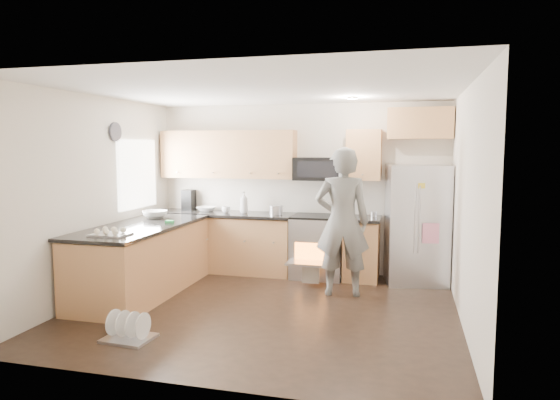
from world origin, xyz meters
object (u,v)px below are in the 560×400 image
(stove_range, at_px, (318,232))
(refrigerator, at_px, (417,225))
(person, at_px, (342,222))
(dish_rack, at_px, (129,332))

(stove_range, xyz_separation_m, refrigerator, (1.42, 0.01, 0.17))
(person, bearing_deg, dish_rack, 39.59)
(refrigerator, height_order, dish_rack, refrigerator)
(stove_range, height_order, refrigerator, stove_range)
(person, relative_size, dish_rack, 3.86)
(person, bearing_deg, refrigerator, -147.10)
(stove_range, relative_size, person, 0.92)
(stove_range, bearing_deg, refrigerator, 0.30)
(refrigerator, distance_m, person, 1.28)
(person, bearing_deg, stove_range, -69.27)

